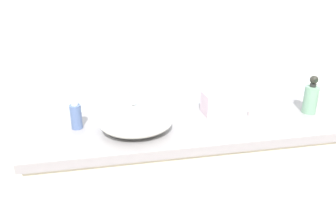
% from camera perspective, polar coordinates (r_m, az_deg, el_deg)
% --- Properties ---
extents(bathroom_wall_rear, '(6.00, 0.06, 2.60)m').
position_cam_1_polar(bathroom_wall_rear, '(1.93, 5.62, 14.61)').
color(bathroom_wall_rear, silver).
rests_on(bathroom_wall_rear, ground).
extents(vanity_counter, '(1.71, 0.52, 0.85)m').
position_cam_1_polar(vanity_counter, '(1.97, 4.65, -12.95)').
color(vanity_counter, beige).
rests_on(vanity_counter, ground).
extents(sink_basin, '(0.36, 0.32, 0.11)m').
position_cam_1_polar(sink_basin, '(1.64, -5.44, -1.57)').
color(sink_basin, silver).
rests_on(sink_basin, vanity_counter).
extents(faucet, '(0.03, 0.13, 0.15)m').
position_cam_1_polar(faucet, '(1.79, -6.10, 1.85)').
color(faucet, silver).
rests_on(faucet, vanity_counter).
extents(soap_dispenser, '(0.08, 0.08, 0.21)m').
position_cam_1_polar(soap_dispenser, '(2.00, 23.17, 2.28)').
color(soap_dispenser, '#77A787').
rests_on(soap_dispenser, vanity_counter).
extents(lotion_bottle, '(0.06, 0.06, 0.15)m').
position_cam_1_polar(lotion_bottle, '(1.72, -15.40, -0.67)').
color(lotion_bottle, '#51689B').
rests_on(lotion_bottle, vanity_counter).
extents(tissue_box, '(0.12, 0.12, 0.16)m').
position_cam_1_polar(tissue_box, '(1.85, 7.86, 1.66)').
color(tissue_box, silver).
rests_on(tissue_box, vanity_counter).
extents(candle_jar, '(0.05, 0.05, 0.03)m').
position_cam_1_polar(candle_jar, '(1.88, 14.26, -0.15)').
color(candle_jar, silver).
rests_on(candle_jar, vanity_counter).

